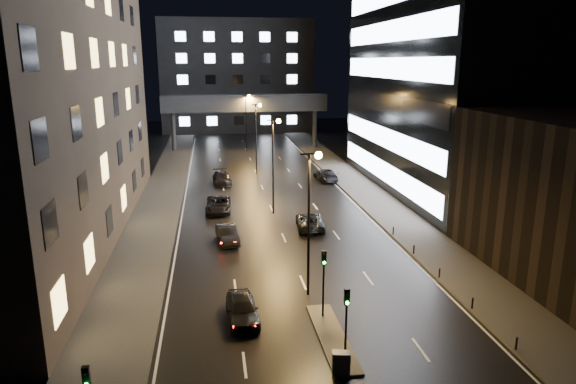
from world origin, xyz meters
name	(u,v)px	position (x,y,z in m)	size (l,w,h in m)	color
ground	(262,187)	(0.00, 40.00, 0.00)	(160.00, 160.00, 0.00)	black
sidewalk_left	(160,200)	(-12.50, 35.00, 0.07)	(5.00, 110.00, 0.15)	#383533
sidewalk_right	(366,192)	(12.50, 35.00, 0.07)	(5.00, 110.00, 0.15)	#383533
building_left	(13,11)	(-22.50, 24.00, 20.00)	(15.00, 48.00, 40.00)	#2D2319
building_right_low	(568,197)	(20.00, 9.00, 6.00)	(10.00, 18.00, 12.00)	black
building_right_glass	(473,4)	(25.00, 36.00, 22.50)	(20.00, 36.00, 45.00)	black
building_far	(236,76)	(0.00, 98.00, 12.50)	(34.00, 14.00, 25.00)	#333335
skybridge	(245,104)	(0.00, 70.00, 8.34)	(30.00, 3.00, 10.00)	#333335
median_island	(332,337)	(0.30, 2.00, 0.07)	(1.60, 8.00, 0.15)	#383533
traffic_signal_near	(324,273)	(0.30, 4.49, 3.09)	(0.28, 0.34, 4.40)	black
traffic_signal_far	(346,315)	(0.30, -1.01, 3.09)	(0.28, 0.34, 4.40)	black
bollard_row	(455,288)	(10.20, 6.50, 0.45)	(0.12, 25.12, 0.90)	black
streetlight_near	(311,205)	(0.16, 8.00, 6.50)	(1.45, 0.50, 10.15)	black
streetlight_mid_a	(274,154)	(0.16, 28.00, 6.50)	(1.45, 0.50, 10.15)	black
streetlight_mid_b	(257,129)	(0.16, 48.00, 6.50)	(1.45, 0.50, 10.15)	black
streetlight_far	(247,115)	(0.16, 68.00, 6.50)	(1.45, 0.50, 10.15)	black
car_away_a	(242,309)	(-4.79, 4.96, 0.80)	(1.88, 4.68, 1.60)	black
car_away_b	(227,234)	(-5.21, 19.57, 0.75)	(1.59, 4.57, 1.51)	black
car_away_c	(218,204)	(-5.83, 29.61, 0.79)	(2.63, 5.70, 1.58)	black
car_away_d	(222,178)	(-5.11, 42.68, 0.79)	(2.22, 5.45, 1.58)	black
car_toward_a	(310,221)	(2.91, 22.35, 0.75)	(2.50, 5.43, 1.51)	black
car_toward_b	(326,175)	(8.99, 42.41, 0.81)	(2.26, 5.56, 1.61)	black
utility_cabinet	(341,363)	(-0.10, -1.70, 0.75)	(0.91, 0.52, 1.20)	#48484B
cone_a	(339,370)	(-0.20, -1.61, 0.29)	(0.33, 0.33, 0.57)	red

